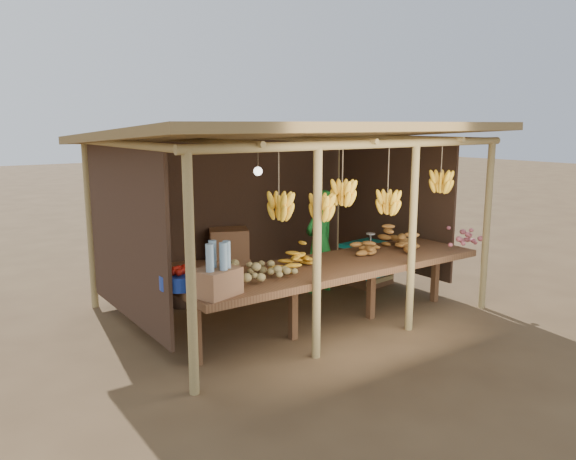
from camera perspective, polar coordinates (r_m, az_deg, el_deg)
ground at (r=7.56m, az=0.00°, el=-7.84°), size 60.00×60.00×0.00m
stall_structure at (r=7.10m, az=0.52°, el=6.67°), size 4.70×3.50×2.43m
counter at (r=6.63m, az=4.75°, el=-3.90°), size 3.90×1.05×0.80m
potato_heap at (r=5.92m, az=-3.54°, el=-3.27°), size 0.91×0.61×0.36m
sweet_potato_heap at (r=7.29m, az=10.37°, el=-0.76°), size 1.02×0.69×0.36m
onion_heap at (r=7.72m, az=17.12°, el=-0.44°), size 0.74×0.47×0.35m
banana_pile at (r=6.29m, az=0.60°, el=-2.48°), size 0.59×0.43×0.34m
tomato_basin at (r=5.71m, az=-10.91°, el=-4.91°), size 0.41×0.41×0.22m
bottle_box at (r=5.39m, az=-7.29°, el=-4.54°), size 0.50×0.44×0.52m
vendor at (r=8.06m, az=3.26°, el=-1.18°), size 0.61×0.47×1.49m
tarp_crate at (r=8.62m, az=8.12°, el=-3.28°), size 0.76×0.68×0.82m
carton_stack at (r=8.23m, az=-7.22°, el=-3.56°), size 1.27×0.60×0.88m
burlap_sacks at (r=7.59m, az=-11.99°, el=-6.16°), size 0.76×0.40×0.54m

